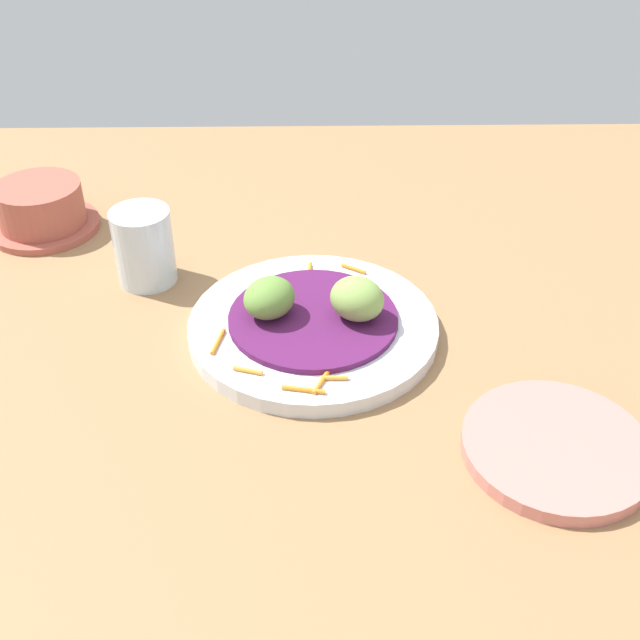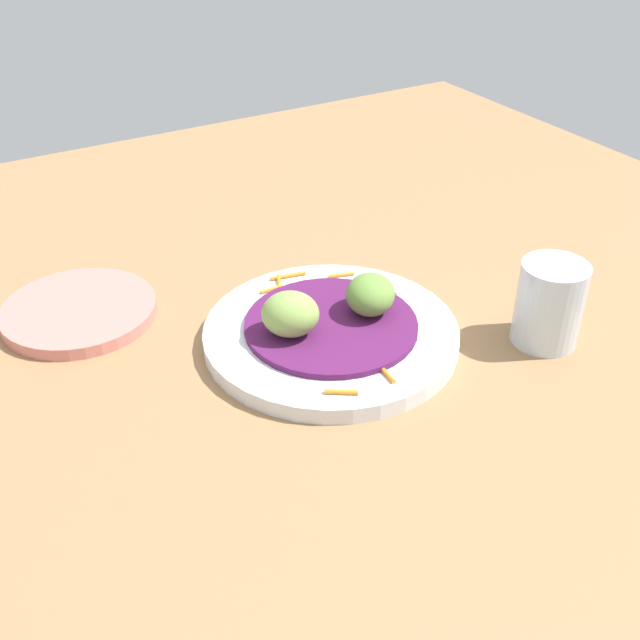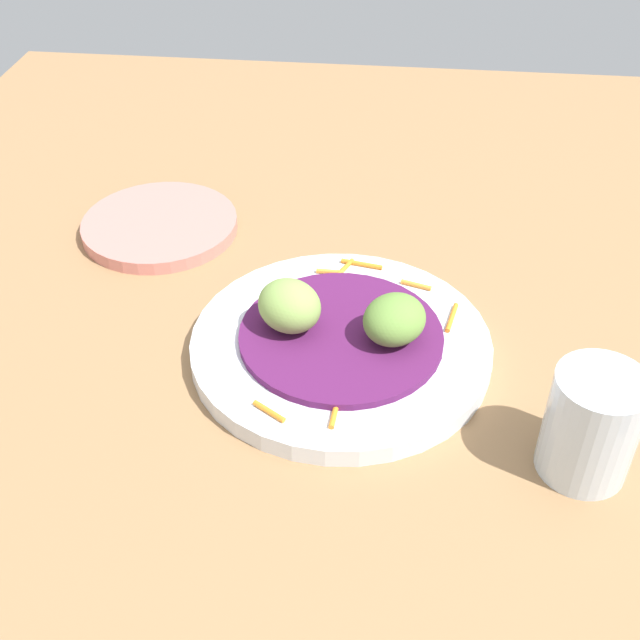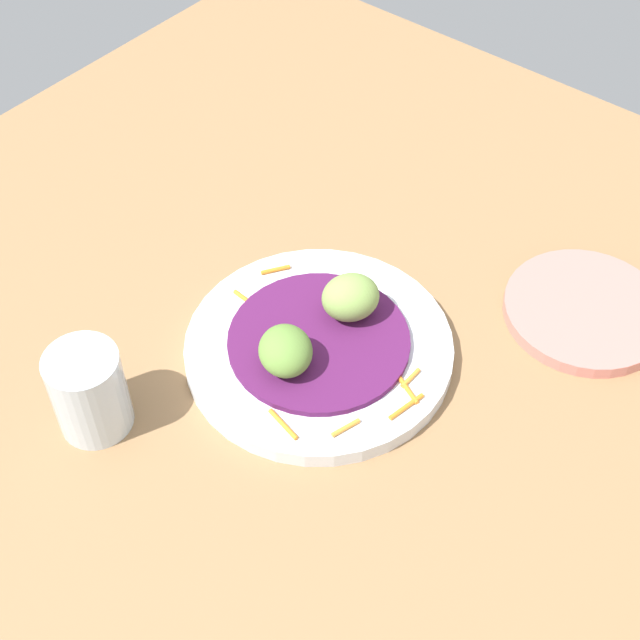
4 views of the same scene
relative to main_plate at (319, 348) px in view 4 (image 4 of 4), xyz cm
name	(u,v)px [view 4 (image 4 of 4)]	position (x,y,z in cm)	size (l,w,h in cm)	color
table_surface	(328,426)	(4.99, -4.97, -1.76)	(110.00, 110.00, 2.00)	#936D47
main_plate	(319,348)	(0.00, 0.00, 0.00)	(23.32, 23.32, 1.53)	silver
cabbage_bed	(319,341)	(0.00, 0.00, 1.07)	(15.80, 15.80, 0.61)	#51194C
carrot_garnish	(339,371)	(3.36, -1.51, 0.96)	(20.15, 14.61, 0.40)	orange
guac_scoop_left	(286,351)	(-0.28, -4.00, 3.20)	(5.03, 4.47, 3.67)	olive
guac_scoop_center	(351,297)	(0.28, 4.00, 3.39)	(5.08, 4.41, 4.03)	#84A851
side_plate_small	(585,311)	(15.81, 18.76, -0.14)	(14.71, 14.71, 1.24)	tan
water_glass	(89,391)	(-9.68, -17.00, 3.16)	(6.02, 6.02, 7.85)	silver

